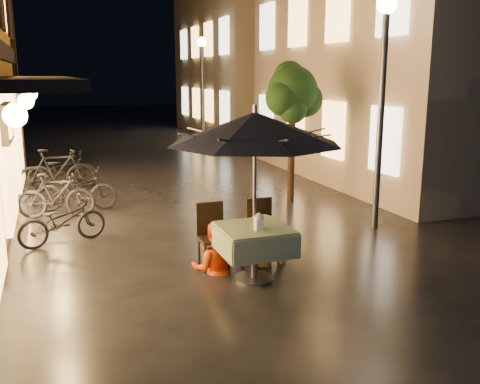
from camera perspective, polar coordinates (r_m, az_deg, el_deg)
name	(u,v)px	position (r m, az deg, el deg)	size (l,w,h in m)	color
ground	(269,287)	(7.45, 3.11, -10.08)	(90.00, 90.00, 0.00)	black
east_building_near	(428,54)	(16.39, 19.39, 13.73)	(7.30, 9.30, 6.80)	tan
east_building_far	(270,57)	(26.39, 3.23, 14.20)	(7.30, 10.30, 7.30)	tan
street_tree	(293,94)	(12.00, 5.67, 10.33)	(1.43, 1.20, 3.15)	black
streetlamp_near	(383,71)	(10.09, 15.04, 12.41)	(0.36, 0.36, 4.23)	#59595E
streetlamp_far	(202,72)	(21.12, -4.04, 12.61)	(0.36, 0.36, 4.23)	#59595E
cafe_table	(254,240)	(7.50, 1.54, -5.14)	(0.99, 0.99, 0.78)	#59595E
patio_umbrella	(255,128)	(7.19, 1.61, 6.81)	(2.40, 2.40, 2.46)	#59595E
cafe_chair_left	(212,232)	(8.06, -3.01, -4.26)	(0.42, 0.42, 0.97)	black
cafe_chair_right	(261,227)	(8.31, 2.29, -3.73)	(0.42, 0.42, 0.97)	black
table_lantern	(259,220)	(7.26, 2.03, -3.02)	(0.16, 0.16, 0.25)	white
person_orange	(214,223)	(7.82, -2.76, -3.34)	(0.71, 0.55, 1.45)	#F84C0B
person_yellow	(262,216)	(8.10, 2.37, -2.59)	(0.97, 0.56, 1.50)	yellow
bicycle_0	(62,221)	(9.62, -18.43, -2.97)	(0.53, 1.52, 0.80)	black
bicycle_1	(56,196)	(11.39, -19.03, -0.36)	(0.43, 1.53, 0.92)	black
bicycle_2	(76,190)	(11.89, -17.05, 0.22)	(0.59, 1.69, 0.89)	black
bicycle_3	(57,171)	(13.66, -18.96, 2.09)	(0.52, 1.84, 1.11)	black
bicycle_4	(63,170)	(14.44, -18.39, 2.26)	(0.60, 1.73, 0.91)	black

